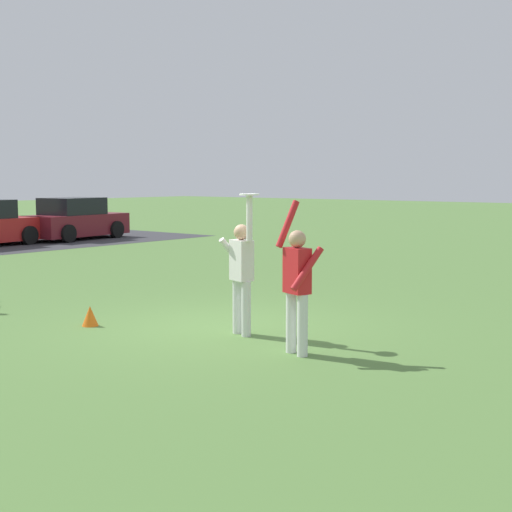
# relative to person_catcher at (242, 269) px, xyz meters

# --- Properties ---
(ground_plane) EXTENTS (120.00, 120.00, 0.00)m
(ground_plane) POSITION_rel_person_catcher_xyz_m (0.23, 0.58, -0.98)
(ground_plane) COLOR #567F3D
(person_catcher) EXTENTS (0.48, 0.59, 2.08)m
(person_catcher) POSITION_rel_person_catcher_xyz_m (0.00, 0.00, 0.00)
(person_catcher) COLOR silver
(person_catcher) RESTS_ON ground_plane
(person_defender) EXTENTS (0.56, 0.64, 2.04)m
(person_defender) POSITION_rel_person_catcher_xyz_m (-0.47, -1.35, -0.00)
(person_defender) COLOR silver
(person_defender) RESTS_ON ground_plane
(frisbee_disc) EXTENTS (0.29, 0.29, 0.02)m
(frisbee_disc) POSITION_rel_person_catcher_xyz_m (-0.07, -0.21, 1.11)
(frisbee_disc) COLOR white
(frisbee_disc) RESTS_ON person_catcher
(parked_car_maroon) EXTENTS (4.29, 2.42, 1.59)m
(parked_car_maroon) POSITION_rel_person_catcher_xyz_m (9.07, 16.01, -0.25)
(parked_car_maroon) COLOR maroon
(parked_car_maroon) RESTS_ON ground_plane
(field_cone_orange) EXTENTS (0.26, 0.26, 0.32)m
(field_cone_orange) POSITION_rel_person_catcher_xyz_m (-1.01, 2.28, -0.82)
(field_cone_orange) COLOR orange
(field_cone_orange) RESTS_ON ground_plane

